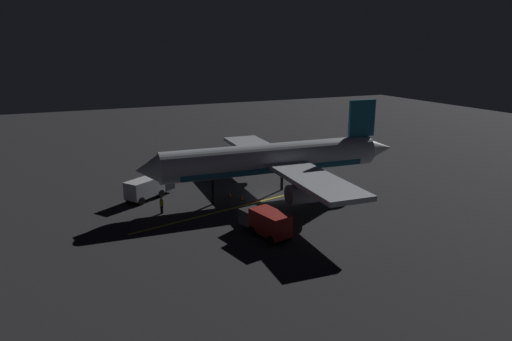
# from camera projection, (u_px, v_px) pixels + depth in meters

# --- Properties ---
(ground_plane) EXTENTS (180.00, 180.00, 0.20)m
(ground_plane) POSITION_uv_depth(u_px,v_px,m) (271.00, 198.00, 54.32)
(ground_plane) COLOR #29292C
(apron_guide_stripe) EXTENTS (6.40, 26.93, 0.01)m
(apron_guide_stripe) POSITION_uv_depth(u_px,v_px,m) (245.00, 205.00, 51.48)
(apron_guide_stripe) COLOR gold
(apron_guide_stripe) RESTS_ON ground_plane
(airliner) EXTENTS (31.07, 32.44, 11.05)m
(airliner) POSITION_uv_depth(u_px,v_px,m) (276.00, 160.00, 53.30)
(airliner) COLOR silver
(airliner) RESTS_ON ground_plane
(baggage_truck) EXTENTS (5.29, 6.46, 2.47)m
(baggage_truck) POSITION_uv_depth(u_px,v_px,m) (148.00, 188.00, 53.56)
(baggage_truck) COLOR silver
(baggage_truck) RESTS_ON ground_plane
(catering_truck) EXTENTS (6.18, 3.29, 2.53)m
(catering_truck) POSITION_uv_depth(u_px,v_px,m) (266.00, 223.00, 42.94)
(catering_truck) COLOR maroon
(catering_truck) RESTS_ON ground_plane
(ground_crew_worker) EXTENTS (0.40, 0.40, 1.74)m
(ground_crew_worker) POSITION_uv_depth(u_px,v_px,m) (162.00, 205.00, 48.75)
(ground_crew_worker) COLOR black
(ground_crew_worker) RESTS_ON ground_plane
(traffic_cone_near_left) EXTENTS (0.50, 0.50, 0.55)m
(traffic_cone_near_left) POSITION_uv_depth(u_px,v_px,m) (230.00, 194.00, 54.41)
(traffic_cone_near_left) COLOR #EA590F
(traffic_cone_near_left) RESTS_ON ground_plane
(traffic_cone_near_right) EXTENTS (0.50, 0.50, 0.55)m
(traffic_cone_near_right) POSITION_uv_depth(u_px,v_px,m) (242.00, 198.00, 53.22)
(traffic_cone_near_right) COLOR #EA590F
(traffic_cone_near_right) RESTS_ON ground_plane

